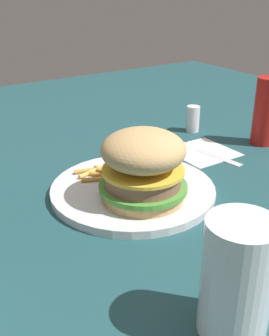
# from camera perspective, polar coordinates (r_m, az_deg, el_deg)

# --- Properties ---
(ground_plane) EXTENTS (1.60, 1.60, 0.00)m
(ground_plane) POSITION_cam_1_polar(r_m,az_deg,el_deg) (0.63, 0.49, -3.96)
(ground_plane) COLOR #1E474C
(plate) EXTENTS (0.25, 0.25, 0.01)m
(plate) POSITION_cam_1_polar(r_m,az_deg,el_deg) (0.64, -0.00, -2.91)
(plate) COLOR silver
(plate) RESTS_ON ground_plane
(sandwich) EXTENTS (0.13, 0.13, 0.10)m
(sandwich) POSITION_cam_1_polar(r_m,az_deg,el_deg) (0.58, 1.18, 0.37)
(sandwich) COLOR tan
(sandwich) RESTS_ON plate
(fries_pile) EXTENTS (0.10, 0.08, 0.01)m
(fries_pile) POSITION_cam_1_polar(r_m,az_deg,el_deg) (0.67, -3.31, -0.61)
(fries_pile) COLOR gold
(fries_pile) RESTS_ON plate
(napkin) EXTENTS (0.11, 0.11, 0.00)m
(napkin) POSITION_cam_1_polar(r_m,az_deg,el_deg) (0.80, 9.20, 2.21)
(napkin) COLOR white
(napkin) RESTS_ON ground_plane
(fork) EXTENTS (0.04, 0.17, 0.00)m
(fork) POSITION_cam_1_polar(r_m,az_deg,el_deg) (0.80, 9.12, 2.41)
(fork) COLOR silver
(fork) RESTS_ON napkin
(drink_glass) EXTENTS (0.07, 0.07, 0.12)m
(drink_glass) POSITION_cam_1_polar(r_m,az_deg,el_deg) (0.40, 13.65, -15.10)
(drink_glass) COLOR silver
(drink_glass) RESTS_ON ground_plane
(ketchup_bottle) EXTENTS (0.04, 0.04, 0.13)m
(ketchup_bottle) POSITION_cam_1_polar(r_m,az_deg,el_deg) (0.85, 17.33, 7.34)
(ketchup_bottle) COLOR #B21914
(ketchup_bottle) RESTS_ON ground_plane
(salt_shaker) EXTENTS (0.03, 0.03, 0.06)m
(salt_shaker) POSITION_cam_1_polar(r_m,az_deg,el_deg) (0.90, 7.94, 6.64)
(salt_shaker) COLOR white
(salt_shaker) RESTS_ON ground_plane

